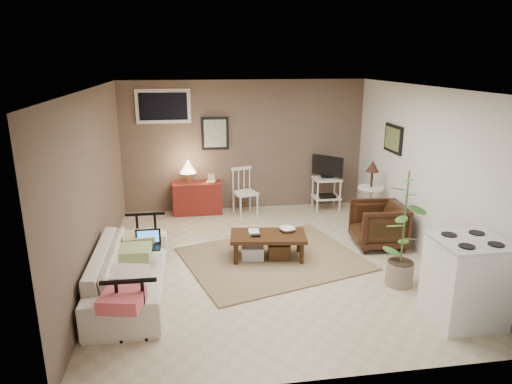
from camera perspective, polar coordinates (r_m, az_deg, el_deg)
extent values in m
plane|color=#C1B293|center=(6.52, 1.50, -8.71)|extent=(5.00, 5.00, 0.00)
cube|color=black|center=(8.40, -5.14, 7.31)|extent=(0.50, 0.03, 0.60)
cube|color=black|center=(7.70, 16.79, 6.40)|extent=(0.03, 0.60, 0.45)
cube|color=silver|center=(8.33, -11.52, 10.45)|extent=(0.96, 0.03, 0.60)
cube|color=olive|center=(6.59, 2.15, -8.30)|extent=(2.81, 2.49, 0.02)
cube|color=#39240F|center=(6.46, 1.54, -5.53)|extent=(1.12, 0.68, 0.05)
cylinder|color=#39240F|center=(6.34, -2.57, -7.79)|extent=(0.06, 0.06, 0.33)
cylinder|color=#39240F|center=(6.38, 5.76, -7.70)|extent=(0.06, 0.06, 0.33)
cylinder|color=#39240F|center=(6.71, -2.49, -6.38)|extent=(0.06, 0.06, 0.33)
cylinder|color=#39240F|center=(6.75, 5.36, -6.30)|extent=(0.06, 0.06, 0.33)
cube|color=black|center=(6.36, -0.02, -5.51)|extent=(0.14, 0.06, 0.02)
cube|color=#4D2D1B|center=(6.56, 2.92, -7.38)|extent=(0.34, 0.30, 0.23)
cube|color=silver|center=(6.55, -0.42, -7.55)|extent=(0.34, 0.30, 0.19)
imported|color=#EFE2CE|center=(5.72, -15.52, -8.59)|extent=(0.60, 2.06, 0.81)
cube|color=black|center=(5.95, -13.34, -6.80)|extent=(0.32, 0.22, 0.02)
cube|color=black|center=(6.01, -13.33, -5.42)|extent=(0.32, 0.02, 0.20)
cube|color=#2C7DCA|center=(6.00, -13.34, -5.45)|extent=(0.27, 0.00, 0.16)
cube|color=maroon|center=(8.47, -7.33, -0.71)|extent=(0.88, 0.39, 0.59)
cylinder|color=#AD7D42|center=(8.33, -8.43, 1.75)|extent=(0.10, 0.10, 0.20)
cone|color=#FFDAB7|center=(8.28, -8.49, 3.20)|extent=(0.29, 0.29, 0.24)
cube|color=tan|center=(8.40, -5.62, 1.77)|extent=(0.12, 0.02, 0.15)
cube|color=silver|center=(8.31, -1.35, -0.12)|extent=(0.48, 0.48, 0.04)
cylinder|color=silver|center=(8.16, -1.94, -1.99)|extent=(0.03, 0.03, 0.39)
cylinder|color=silver|center=(8.29, 0.17, -1.68)|extent=(0.03, 0.03, 0.39)
cylinder|color=silver|center=(8.45, -2.82, -1.35)|extent=(0.03, 0.03, 0.39)
cylinder|color=silver|center=(8.58, -0.77, -1.06)|extent=(0.03, 0.03, 0.39)
cube|color=silver|center=(8.35, -1.85, 2.97)|extent=(0.38, 0.14, 0.06)
cube|color=silver|center=(8.59, 8.84, 1.64)|extent=(0.49, 0.40, 0.04)
cube|color=silver|center=(8.69, 8.74, -0.64)|extent=(0.49, 0.40, 0.03)
cylinder|color=silver|center=(8.46, 7.71, -0.63)|extent=(0.03, 0.03, 0.62)
cylinder|color=silver|center=(8.58, 10.46, -0.50)|extent=(0.03, 0.03, 0.62)
cylinder|color=silver|center=(8.77, 7.10, 0.01)|extent=(0.03, 0.03, 0.62)
cylinder|color=silver|center=(8.89, 9.76, 0.13)|extent=(0.03, 0.03, 0.62)
cube|color=black|center=(8.58, 8.86, 1.93)|extent=(0.22, 0.12, 0.03)
cube|color=black|center=(8.54, 8.92, 3.26)|extent=(0.47, 0.48, 0.37)
cube|color=tan|center=(8.54, 8.92, 3.26)|extent=(0.38, 0.39, 0.30)
cube|color=black|center=(8.64, 8.83, -0.61)|extent=(0.31, 0.22, 0.09)
cylinder|color=silver|center=(8.08, 13.87, -4.00)|extent=(0.30, 0.30, 0.03)
cylinder|color=silver|center=(7.98, 14.03, -1.79)|extent=(0.06, 0.06, 0.64)
cylinder|color=silver|center=(7.88, 14.19, 0.50)|extent=(0.43, 0.43, 0.03)
cylinder|color=black|center=(7.84, 14.27, 1.63)|extent=(0.04, 0.04, 0.28)
cone|color=#341B15|center=(7.79, 14.38, 3.15)|extent=(0.21, 0.21, 0.19)
imported|color=black|center=(7.15, 15.05, -3.74)|extent=(0.73, 0.77, 0.74)
cylinder|color=gray|center=(6.12, 17.49, -9.67)|extent=(0.34, 0.34, 0.30)
cylinder|color=#4C602D|center=(5.85, 18.11, -3.09)|extent=(0.02, 0.02, 1.18)
cube|color=white|center=(5.47, 24.76, -10.16)|extent=(0.71, 0.66, 0.91)
cube|color=silver|center=(5.29, 25.36, -5.57)|extent=(0.73, 0.68, 0.03)
cylinder|color=black|center=(5.07, 24.86, -6.18)|extent=(0.16, 0.16, 0.01)
cylinder|color=black|center=(5.26, 27.82, -5.82)|extent=(0.16, 0.16, 0.01)
cylinder|color=black|center=(5.33, 22.99, -4.92)|extent=(0.16, 0.16, 0.01)
cylinder|color=black|center=(5.50, 25.88, -4.62)|extent=(0.16, 0.16, 0.01)
imported|color=#39240F|center=(6.54, 3.95, -4.03)|extent=(0.22, 0.10, 0.21)
imported|color=#39240F|center=(6.50, -0.92, -4.19)|extent=(0.15, 0.03, 0.20)
imported|color=#39240F|center=(8.37, -6.14, 1.95)|extent=(0.15, 0.06, 0.21)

